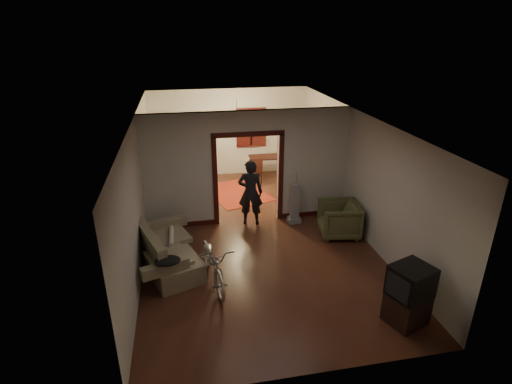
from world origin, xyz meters
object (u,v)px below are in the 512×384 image
object	(u,v)px
bicycle	(213,262)
desk	(266,168)
armchair	(339,219)
person	(250,193)
locker	(188,153)
sofa	(167,247)

from	to	relation	value
bicycle	desk	distance (m)	5.71
armchair	person	world-z (taller)	person
armchair	person	bearing A→B (deg)	-108.07
person	locker	bearing A→B (deg)	-54.50
armchair	locker	world-z (taller)	locker
desk	person	bearing A→B (deg)	-112.53
sofa	armchair	distance (m)	3.99
bicycle	desk	world-z (taller)	bicycle
locker	desk	distance (m)	2.51
armchair	desk	bearing A→B (deg)	-158.18
bicycle	person	bearing A→B (deg)	55.21
person	sofa	bearing A→B (deg)	51.57
bicycle	person	distance (m)	2.61
armchair	desk	world-z (taller)	armchair
sofa	person	bearing A→B (deg)	18.23
person	desk	distance (m)	3.17
bicycle	armchair	world-z (taller)	bicycle
locker	desk	bearing A→B (deg)	-8.80
sofa	desk	world-z (taller)	sofa
armchair	desk	xyz separation A→B (m)	(-0.90, 3.95, -0.03)
sofa	armchair	xyz separation A→B (m)	(3.94, 0.60, -0.04)
locker	desk	world-z (taller)	locker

